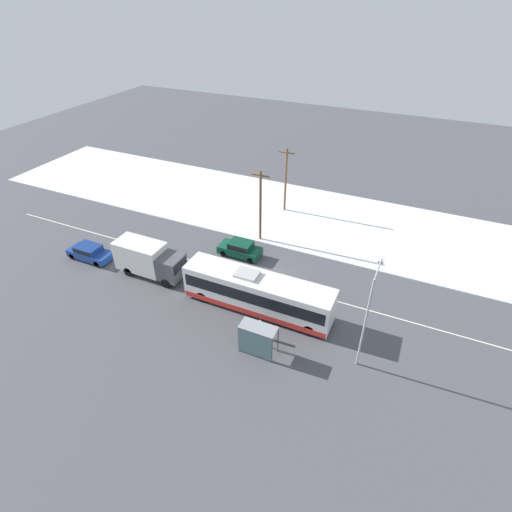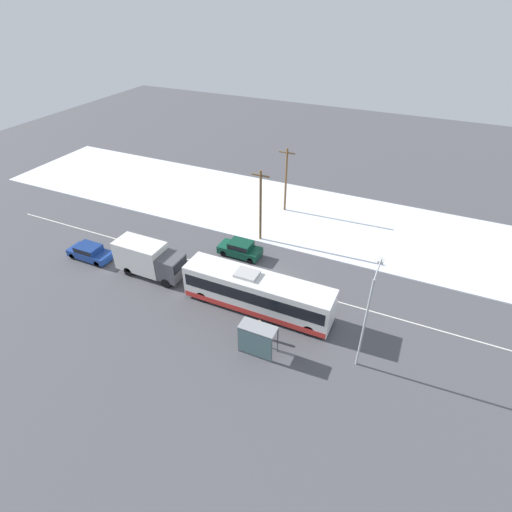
{
  "view_description": "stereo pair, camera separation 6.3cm",
  "coord_description": "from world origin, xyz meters",
  "px_view_note": "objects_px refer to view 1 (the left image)",
  "views": [
    {
      "loc": [
        10.48,
        -25.66,
        22.1
      ],
      "look_at": [
        -1.83,
        1.39,
        1.4
      ],
      "focal_mm": 28.0,
      "sensor_mm": 36.0,
      "label": 1
    },
    {
      "loc": [
        10.54,
        -25.63,
        22.1
      ],
      "look_at": [
        -1.83,
        1.39,
        1.4
      ],
      "focal_mm": 28.0,
      "sensor_mm": 36.0,
      "label": 2
    }
  ],
  "objects_px": {
    "city_bus": "(258,293)",
    "bus_shelter": "(257,337)",
    "utility_pole_roadside": "(260,205)",
    "sedan_car": "(240,248)",
    "utility_pole_snowlot": "(286,179)",
    "pedestrian_at_stop": "(260,327)",
    "streetlamp": "(369,308)",
    "box_truck": "(149,259)",
    "parked_car_near_truck": "(90,252)"
  },
  "relations": [
    {
      "from": "parked_car_near_truck",
      "to": "pedestrian_at_stop",
      "type": "distance_m",
      "value": 19.05
    },
    {
      "from": "box_truck",
      "to": "bus_shelter",
      "type": "distance_m",
      "value": 13.41
    },
    {
      "from": "sedan_car",
      "to": "parked_car_near_truck",
      "type": "height_order",
      "value": "sedan_car"
    },
    {
      "from": "parked_car_near_truck",
      "to": "streetlamp",
      "type": "xyz_separation_m",
      "value": [
        26.06,
        -1.55,
        3.97
      ]
    },
    {
      "from": "bus_shelter",
      "to": "utility_pole_snowlot",
      "type": "xyz_separation_m",
      "value": [
        -5.97,
        20.93,
        2.22
      ]
    },
    {
      "from": "city_bus",
      "to": "utility_pole_roadside",
      "type": "height_order",
      "value": "utility_pole_roadside"
    },
    {
      "from": "parked_car_near_truck",
      "to": "bus_shelter",
      "type": "bearing_deg",
      "value": -12.19
    },
    {
      "from": "sedan_car",
      "to": "streetlamp",
      "type": "bearing_deg",
      "value": 148.96
    },
    {
      "from": "box_truck",
      "to": "parked_car_near_truck",
      "type": "xyz_separation_m",
      "value": [
        -6.73,
        -0.4,
        -0.94
      ]
    },
    {
      "from": "city_bus",
      "to": "box_truck",
      "type": "xyz_separation_m",
      "value": [
        -10.7,
        0.18,
        0.09
      ]
    },
    {
      "from": "bus_shelter",
      "to": "streetlamp",
      "type": "xyz_separation_m",
      "value": [
        6.72,
        2.62,
        3.09
      ]
    },
    {
      "from": "pedestrian_at_stop",
      "to": "utility_pole_snowlot",
      "type": "distance_m",
      "value": 20.28
    },
    {
      "from": "bus_shelter",
      "to": "parked_car_near_truck",
      "type": "bearing_deg",
      "value": 167.81
    },
    {
      "from": "box_truck",
      "to": "pedestrian_at_stop",
      "type": "distance_m",
      "value": 12.52
    },
    {
      "from": "sedan_car",
      "to": "streetlamp",
      "type": "relative_size",
      "value": 0.55
    },
    {
      "from": "sedan_car",
      "to": "bus_shelter",
      "type": "height_order",
      "value": "bus_shelter"
    },
    {
      "from": "box_truck",
      "to": "utility_pole_snowlot",
      "type": "relative_size",
      "value": 0.86
    },
    {
      "from": "city_bus",
      "to": "utility_pole_roadside",
      "type": "xyz_separation_m",
      "value": [
        -4.05,
        9.62,
        2.33
      ]
    },
    {
      "from": "box_truck",
      "to": "utility_pole_roadside",
      "type": "xyz_separation_m",
      "value": [
        6.65,
        9.44,
        2.24
      ]
    },
    {
      "from": "bus_shelter",
      "to": "utility_pole_roadside",
      "type": "relative_size",
      "value": 0.35
    },
    {
      "from": "pedestrian_at_stop",
      "to": "parked_car_near_truck",
      "type": "bearing_deg",
      "value": 172.29
    },
    {
      "from": "pedestrian_at_stop",
      "to": "utility_pole_roadside",
      "type": "xyz_separation_m",
      "value": [
        -5.5,
        12.4,
        2.95
      ]
    },
    {
      "from": "parked_car_near_truck",
      "to": "pedestrian_at_stop",
      "type": "bearing_deg",
      "value": -7.71
    },
    {
      "from": "city_bus",
      "to": "pedestrian_at_stop",
      "type": "bearing_deg",
      "value": -62.47
    },
    {
      "from": "city_bus",
      "to": "pedestrian_at_stop",
      "type": "height_order",
      "value": "city_bus"
    },
    {
      "from": "city_bus",
      "to": "parked_car_near_truck",
      "type": "distance_m",
      "value": 17.45
    },
    {
      "from": "sedan_car",
      "to": "utility_pole_snowlot",
      "type": "height_order",
      "value": "utility_pole_snowlot"
    },
    {
      "from": "box_truck",
      "to": "streetlamp",
      "type": "bearing_deg",
      "value": -5.78
    },
    {
      "from": "utility_pole_snowlot",
      "to": "pedestrian_at_stop",
      "type": "bearing_deg",
      "value": -74.08
    },
    {
      "from": "sedan_car",
      "to": "streetlamp",
      "type": "distance_m",
      "value": 15.97
    },
    {
      "from": "sedan_car",
      "to": "pedestrian_at_stop",
      "type": "relative_size",
      "value": 2.49
    },
    {
      "from": "utility_pole_roadside",
      "to": "bus_shelter",
      "type": "bearing_deg",
      "value": -66.97
    },
    {
      "from": "bus_shelter",
      "to": "utility_pole_snowlot",
      "type": "relative_size",
      "value": 0.35
    },
    {
      "from": "pedestrian_at_stop",
      "to": "bus_shelter",
      "type": "distance_m",
      "value": 1.81
    },
    {
      "from": "city_bus",
      "to": "bus_shelter",
      "type": "relative_size",
      "value": 4.65
    },
    {
      "from": "city_bus",
      "to": "utility_pole_roadside",
      "type": "distance_m",
      "value": 10.7
    },
    {
      "from": "box_truck",
      "to": "sedan_car",
      "type": "distance_m",
      "value": 8.6
    },
    {
      "from": "city_bus",
      "to": "bus_shelter",
      "type": "distance_m",
      "value": 4.8
    },
    {
      "from": "bus_shelter",
      "to": "streetlamp",
      "type": "relative_size",
      "value": 0.35
    },
    {
      "from": "pedestrian_at_stop",
      "to": "streetlamp",
      "type": "relative_size",
      "value": 0.22
    },
    {
      "from": "box_truck",
      "to": "city_bus",
      "type": "bearing_deg",
      "value": -0.95
    },
    {
      "from": "pedestrian_at_stop",
      "to": "city_bus",
      "type": "bearing_deg",
      "value": 117.53
    },
    {
      "from": "city_bus",
      "to": "box_truck",
      "type": "bearing_deg",
      "value": 179.05
    },
    {
      "from": "pedestrian_at_stop",
      "to": "bus_shelter",
      "type": "xyz_separation_m",
      "value": [
        0.46,
        -1.62,
        0.65
      ]
    },
    {
      "from": "bus_shelter",
      "to": "utility_pole_roadside",
      "type": "height_order",
      "value": "utility_pole_roadside"
    },
    {
      "from": "utility_pole_snowlot",
      "to": "parked_car_near_truck",
      "type": "bearing_deg",
      "value": -128.6
    },
    {
      "from": "box_truck",
      "to": "utility_pole_snowlot",
      "type": "height_order",
      "value": "utility_pole_snowlot"
    },
    {
      "from": "streetlamp",
      "to": "city_bus",
      "type": "bearing_deg",
      "value": 168.36
    },
    {
      "from": "city_bus",
      "to": "utility_pole_snowlot",
      "type": "xyz_separation_m",
      "value": [
        -4.06,
        16.53,
        2.26
      ]
    },
    {
      "from": "parked_car_near_truck",
      "to": "utility_pole_roadside",
      "type": "xyz_separation_m",
      "value": [
        13.38,
        9.84,
        3.18
      ]
    }
  ]
}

